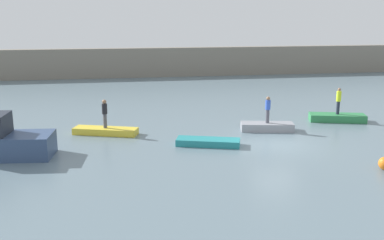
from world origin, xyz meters
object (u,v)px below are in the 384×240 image
rowboat_yellow (106,131)px  rowboat_teal (208,142)px  person_hiviz_shirt (339,100)px  person_dark_shirt (105,112)px  rowboat_green (337,118)px  person_blue_shirt (268,108)px  rowboat_grey (267,127)px

rowboat_yellow → rowboat_teal: (5.67, -3.35, -0.01)m
person_hiviz_shirt → person_dark_shirt: size_ratio=1.03×
rowboat_yellow → rowboat_green: (15.46, 0.83, 0.05)m
person_hiviz_shirt → person_blue_shirt: 5.73m
rowboat_yellow → person_blue_shirt: size_ratio=2.32×
rowboat_teal → rowboat_grey: size_ratio=1.08×
rowboat_yellow → rowboat_grey: size_ratio=1.20×
rowboat_yellow → person_hiviz_shirt: (15.46, 0.83, 1.29)m
rowboat_grey → person_dark_shirt: size_ratio=1.86×
rowboat_grey → person_dark_shirt: 10.05m
rowboat_yellow → rowboat_grey: rowboat_grey is taller
rowboat_grey → person_hiviz_shirt: bearing=27.7°
person_dark_shirt → person_blue_shirt: size_ratio=1.04×
person_dark_shirt → rowboat_yellow: bearing=0.0°
rowboat_teal → person_dark_shirt: 6.69m
rowboat_grey → rowboat_green: size_ratio=0.88×
person_dark_shirt → person_blue_shirt: bearing=-4.4°
rowboat_teal → person_dark_shirt: (-5.67, 3.35, 1.19)m
rowboat_yellow → person_blue_shirt: 10.06m
rowboat_teal → person_hiviz_shirt: person_hiviz_shirt is taller
person_dark_shirt → person_hiviz_shirt: bearing=3.1°
rowboat_yellow → rowboat_green: 15.48m
rowboat_yellow → rowboat_grey: (9.96, -0.77, 0.05)m
rowboat_teal → person_dark_shirt: size_ratio=2.02×
rowboat_teal → person_dark_shirt: person_dark_shirt is taller
rowboat_green → person_hiviz_shirt: 1.24m
rowboat_teal → rowboat_green: (9.79, 4.18, 0.06)m
rowboat_yellow → person_blue_shirt: person_blue_shirt is taller
rowboat_green → person_hiviz_shirt: person_hiviz_shirt is taller
rowboat_green → person_hiviz_shirt: size_ratio=2.05×
rowboat_teal → rowboat_grey: bearing=48.6°
rowboat_yellow → rowboat_grey: bearing=14.7°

